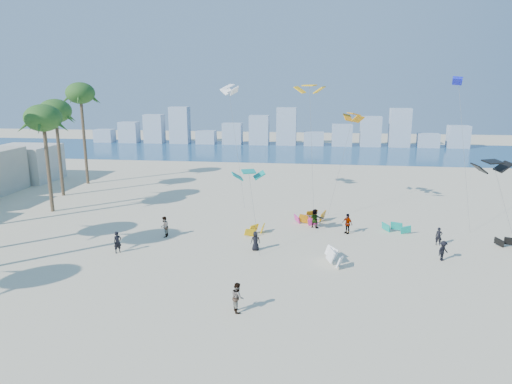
# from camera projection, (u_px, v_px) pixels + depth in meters

# --- Properties ---
(ground) EXTENTS (220.00, 220.00, 0.00)m
(ground) POSITION_uv_depth(u_px,v_px,m) (165.00, 336.00, 25.25)
(ground) COLOR beige
(ground) RESTS_ON ground
(ocean) EXTENTS (220.00, 220.00, 0.00)m
(ocean) POSITION_uv_depth(u_px,v_px,m) (276.00, 151.00, 94.74)
(ocean) COLOR navy
(ocean) RESTS_ON ground
(kitesurfer_near) EXTENTS (0.76, 0.78, 1.80)m
(kitesurfer_near) POSITION_uv_depth(u_px,v_px,m) (118.00, 242.00, 37.51)
(kitesurfer_near) COLOR black
(kitesurfer_near) RESTS_ON ground
(kitesurfer_mid) EXTENTS (1.00, 1.10, 1.85)m
(kitesurfer_mid) POSITION_uv_depth(u_px,v_px,m) (238.00, 297.00, 27.81)
(kitesurfer_mid) COLOR gray
(kitesurfer_mid) RESTS_ON ground
(kitesurfers_far) EXTENTS (24.78, 8.43, 1.90)m
(kitesurfers_far) POSITION_uv_depth(u_px,v_px,m) (308.00, 229.00, 40.92)
(kitesurfers_far) COLOR black
(kitesurfers_far) RESTS_ON ground
(grounded_kites) EXTENTS (24.66, 14.23, 1.04)m
(grounded_kites) POSITION_uv_depth(u_px,v_px,m) (341.00, 231.00, 41.90)
(grounded_kites) COLOR yellow
(grounded_kites) RESTS_ON ground
(flying_kites) EXTENTS (38.30, 23.93, 14.71)m
(flying_kites) POSITION_uv_depth(u_px,v_px,m) (376.00, 116.00, 42.94)
(flying_kites) COLOR #0C9989
(flying_kites) RESTS_ON ground
(distant_skyline) EXTENTS (85.00, 3.00, 8.40)m
(distant_skyline) POSITION_uv_depth(u_px,v_px,m) (275.00, 131.00, 103.83)
(distant_skyline) COLOR #9EADBF
(distant_skyline) RESTS_ON ground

